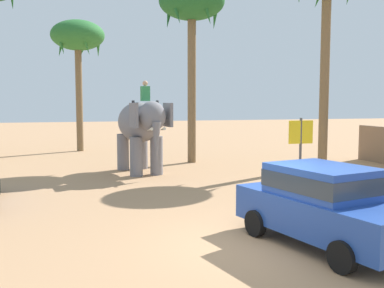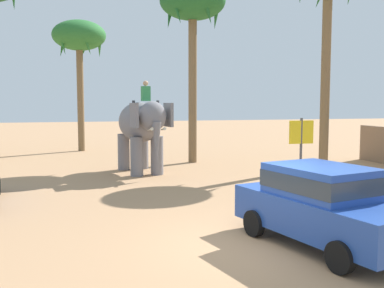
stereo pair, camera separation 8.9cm
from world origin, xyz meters
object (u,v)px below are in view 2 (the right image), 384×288
Objects in this scene: palm_tree_near_hut at (79,39)px; palm_tree_left_of_road at (193,7)px; elephant_with_mahout at (141,126)px; car_sedan_foreground at (323,203)px; signboard_yellow at (301,136)px.

palm_tree_left_of_road reaches higher than palm_tree_near_hut.
palm_tree_near_hut is at bearing 103.75° from elephant_with_mahout.
signboard_yellow is at bearing 64.85° from car_sedan_foreground.
palm_tree_left_of_road is (0.71, 13.36, 6.66)m from car_sedan_foreground.
signboard_yellow is at bearing -63.98° from palm_tree_left_of_road.
elephant_with_mahout is 1.67× the size of signboard_yellow.
car_sedan_foreground is at bearing -115.15° from signboard_yellow.
elephant_with_mahout is 6.87m from palm_tree_left_of_road.
elephant_with_mahout reaches higher than car_sedan_foreground.
car_sedan_foreground is 14.94m from palm_tree_left_of_road.
car_sedan_foreground is 1.83× the size of signboard_yellow.
palm_tree_left_of_road is at bearing 116.02° from signboard_yellow.
palm_tree_near_hut is at bearing 122.73° from signboard_yellow.
elephant_with_mahout is at bearing -137.78° from palm_tree_left_of_road.
signboard_yellow is (5.78, -3.13, -0.30)m from elephant_with_mahout.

